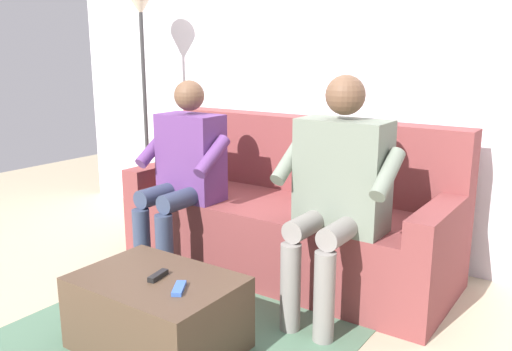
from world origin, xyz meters
TOP-DOWN VIEW (x-y plane):
  - ground_plane at (0.00, 0.60)m, footprint 8.00×8.00m
  - back_wall at (0.00, -0.66)m, footprint 4.79×0.06m
  - couch at (0.00, -0.14)m, footprint 1.99×0.78m
  - coffee_table at (0.00, 1.00)m, footprint 0.72×0.51m
  - person_left_seated at (-0.50, 0.24)m, footprint 0.60×0.50m
  - person_right_seated at (0.50, 0.26)m, footprint 0.54×0.50m
  - remote_blue at (-0.17, 1.04)m, footprint 0.10×0.13m
  - remote_black at (-0.01, 1.00)m, footprint 0.05×0.12m
  - floor_rug at (0.00, 0.86)m, footprint 1.52×1.65m
  - floor_lamp at (1.34, -0.26)m, footprint 0.25×0.25m

SIDE VIEW (x-z plane):
  - ground_plane at x=0.00m, z-range 0.00..0.00m
  - floor_rug at x=0.00m, z-range 0.00..0.01m
  - coffee_table at x=0.00m, z-range 0.00..0.34m
  - couch at x=0.00m, z-range -0.14..0.77m
  - remote_blue at x=-0.17m, z-range 0.34..0.36m
  - remote_black at x=-0.01m, z-range 0.34..0.37m
  - person_right_seated at x=0.50m, z-range 0.07..1.22m
  - person_left_seated at x=-0.50m, z-range 0.08..1.29m
  - back_wall at x=0.00m, z-range 0.00..2.56m
  - floor_lamp at x=1.34m, z-range 0.58..2.35m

